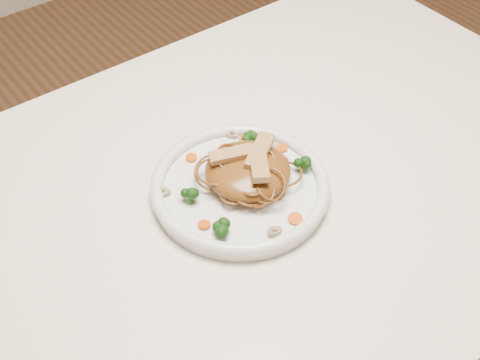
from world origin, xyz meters
TOP-DOWN VIEW (x-y plane):
  - table at (0.00, 0.00)m, footprint 1.20×0.80m
  - plate at (-0.04, -0.00)m, footprint 0.28×0.28m
  - noodle_mound at (-0.02, -0.00)m, footprint 0.14×0.14m
  - chicken_a at (-0.00, -0.00)m, footprint 0.08×0.06m
  - chicken_b at (-0.04, 0.02)m, footprint 0.07×0.04m
  - chicken_c at (-0.02, -0.02)m, footprint 0.06×0.08m
  - broccoli_0 at (0.02, 0.06)m, footprint 0.03×0.03m
  - broccoli_1 at (-0.12, 0.02)m, footprint 0.03×0.03m
  - broccoli_2 at (-0.12, -0.06)m, footprint 0.02×0.02m
  - broccoli_3 at (0.06, -0.04)m, footprint 0.03×0.03m
  - carrot_0 at (0.03, 0.07)m, footprint 0.03×0.03m
  - carrot_1 at (-0.13, -0.04)m, footprint 0.02×0.02m
  - carrot_2 at (0.06, 0.02)m, footprint 0.02×0.02m
  - carrot_3 at (-0.07, 0.09)m, footprint 0.02×0.02m
  - carrot_4 at (-0.02, -0.11)m, footprint 0.02×0.02m
  - mushroom_0 at (-0.06, -0.11)m, footprint 0.02×0.02m
  - mushroom_1 at (0.05, 0.04)m, footprint 0.03×0.03m
  - mushroom_2 at (-0.14, 0.05)m, footprint 0.03×0.03m
  - mushroom_3 at (0.02, 0.09)m, footprint 0.03×0.03m

SIDE VIEW (x-z plane):
  - table at x=0.00m, z-range 0.28..1.03m
  - plate at x=-0.04m, z-range 0.75..0.77m
  - carrot_0 at x=0.03m, z-range 0.77..0.77m
  - carrot_1 at x=-0.13m, z-range 0.77..0.77m
  - carrot_2 at x=0.06m, z-range 0.77..0.77m
  - carrot_3 at x=-0.07m, z-range 0.77..0.77m
  - carrot_4 at x=-0.02m, z-range 0.77..0.77m
  - mushroom_0 at x=-0.06m, z-range 0.77..0.77m
  - mushroom_1 at x=0.05m, z-range 0.77..0.77m
  - mushroom_2 at x=-0.14m, z-range 0.77..0.77m
  - mushroom_3 at x=0.02m, z-range 0.77..0.77m
  - broccoli_2 at x=-0.12m, z-range 0.77..0.79m
  - broccoli_3 at x=0.06m, z-range 0.77..0.79m
  - broccoli_0 at x=0.02m, z-range 0.77..0.80m
  - broccoli_1 at x=-0.12m, z-range 0.77..0.80m
  - noodle_mound at x=-0.02m, z-range 0.77..0.81m
  - chicken_b at x=-0.04m, z-range 0.81..0.82m
  - chicken_a at x=0.00m, z-range 0.81..0.82m
  - chicken_c at x=-0.02m, z-range 0.81..0.82m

